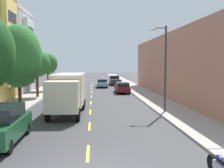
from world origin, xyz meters
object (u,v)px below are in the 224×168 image
delivery_box_truck (68,91)px  parked_wagon_navy (68,82)px  street_tree_third (37,63)px  parked_sedan_silver (71,80)px  street_tree_farthest (48,64)px  parked_wagon_orange (57,89)px  parked_suv_forest (1,124)px  parked_wagon_burgundy (122,87)px  moving_sky_sedan (102,83)px  parked_pickup_charcoal (115,81)px  street_lamp (164,63)px  parked_motorcycle (221,167)px  street_tree_second (19,56)px

delivery_box_truck → parked_wagon_navy: size_ratio=1.65×
parked_wagon_navy → street_tree_third: bearing=-97.3°
parked_wagon_navy → parked_sedan_silver: bearing=91.0°
street_tree_farthest → parked_wagon_navy: (2.06, 8.96, -3.31)m
parked_wagon_orange → parked_sedan_silver: bearing=90.3°
delivery_box_truck → parked_suv_forest: size_ratio=1.61×
parked_wagon_burgundy → moving_sky_sedan: (-2.51, 8.81, -0.05)m
parked_suv_forest → parked_pickup_charcoal: (8.90, 35.85, -0.16)m
parked_pickup_charcoal → moving_sky_sedan: (-2.68, -5.13, -0.08)m
parked_wagon_orange → parked_sedan_silver: size_ratio=1.05×
street_tree_farthest → moving_sky_sedan: bearing=36.3°
street_tree_farthest → delivery_box_truck: (4.61, -16.84, -2.26)m
street_tree_farthest → parked_wagon_navy: bearing=77.1°
parked_wagon_navy → parked_wagon_orange: same height
street_tree_third → street_lamp: size_ratio=0.81×
parked_wagon_burgundy → parked_motorcycle: (0.44, -26.60, -0.39)m
street_tree_third → parked_suv_forest: size_ratio=1.17×
street_tree_third → parked_wagon_navy: street_tree_third is taller
street_tree_second → delivery_box_truck: (4.61, -2.41, -2.89)m
parked_wagon_orange → parked_pickup_charcoal: size_ratio=0.89×
parked_wagon_navy → parked_sedan_silver: (-0.11, 6.34, -0.05)m
street_tree_farthest → parked_suv_forest: (1.98, -24.71, -3.13)m
parked_wagon_navy → parked_suv_forest: (-0.08, -33.66, 0.18)m
street_tree_second → parked_suv_forest: (1.98, -10.28, -3.75)m
parked_wagon_orange → street_tree_third: bearing=-134.7°
street_tree_second → parked_wagon_navy: bearing=85.0°
parked_wagon_burgundy → parked_sedan_silver: size_ratio=1.04×
street_tree_second → parked_sedan_silver: size_ratio=1.65×
parked_wagon_burgundy → parked_pickup_charcoal: (0.17, 13.94, 0.02)m
street_tree_second → parked_motorcycle: bearing=-53.3°
street_tree_farthest → parked_wagon_burgundy: size_ratio=1.18×
street_tree_second → parked_motorcycle: (11.15, -14.97, -4.33)m
street_tree_farthest → parked_sedan_silver: street_tree_farthest is taller
street_tree_farthest → moving_sky_sedan: (8.20, 6.01, -3.36)m
delivery_box_truck → parked_wagon_orange: 12.04m
street_tree_farthest → parked_wagon_burgundy: bearing=-14.6°
street_lamp → parked_pickup_charcoal: 29.04m
parked_wagon_burgundy → parked_sedan_silver: 20.10m
moving_sky_sedan → parked_wagon_burgundy: bearing=-74.1°
parked_wagon_burgundy → parked_wagon_navy: same height
parked_wagon_burgundy → parked_motorcycle: 26.61m
street_lamp → parked_wagon_orange: bearing=129.3°
street_tree_second → moving_sky_sedan: size_ratio=1.65×
delivery_box_truck → parked_sedan_silver: size_ratio=1.72×
parked_wagon_burgundy → parked_suv_forest: bearing=-111.7°
street_tree_second → parked_pickup_charcoal: (10.88, 25.57, -3.91)m
street_tree_farthest → parked_motorcycle: size_ratio=2.71×
street_tree_third → parked_wagon_navy: (2.06, 16.17, -3.31)m
street_tree_second → street_lamp: size_ratio=1.07×
delivery_box_truck → parked_suv_forest: (-2.63, -7.86, -0.86)m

